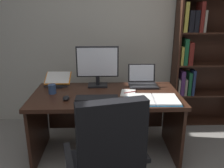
% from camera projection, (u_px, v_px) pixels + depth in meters
% --- Properties ---
extents(wall_back, '(5.39, 0.12, 2.85)m').
position_uv_depth(wall_back, '(107.00, 20.00, 3.17)').
color(wall_back, beige).
rests_on(wall_back, ground).
extents(desk, '(1.55, 0.78, 0.72)m').
position_uv_depth(desk, '(106.00, 108.00, 2.59)').
color(desk, '#381E14').
rests_on(desk, ground).
extents(bookshelf, '(0.94, 0.28, 2.14)m').
position_uv_depth(bookshelf, '(202.00, 49.00, 3.12)').
color(bookshelf, '#381E14').
rests_on(bookshelf, ground).
extents(office_chair, '(0.68, 0.60, 1.02)m').
position_uv_depth(office_chair, '(108.00, 168.00, 1.77)').
color(office_chair, black).
rests_on(office_chair, ground).
extents(monitor, '(0.48, 0.16, 0.46)m').
position_uv_depth(monitor, '(97.00, 66.00, 2.64)').
color(monitor, black).
rests_on(monitor, desk).
extents(laptop, '(0.32, 0.27, 0.23)m').
position_uv_depth(laptop, '(142.00, 81.00, 2.71)').
color(laptop, black).
rests_on(laptop, desk).
extents(keyboard, '(0.42, 0.15, 0.02)m').
position_uv_depth(keyboard, '(97.00, 98.00, 2.30)').
color(keyboard, black).
rests_on(keyboard, desk).
extents(computer_mouse, '(0.06, 0.10, 0.04)m').
position_uv_depth(computer_mouse, '(66.00, 98.00, 2.29)').
color(computer_mouse, black).
rests_on(computer_mouse, desk).
extents(reading_stand_with_book, '(0.29, 0.28, 0.13)m').
position_uv_depth(reading_stand_with_book, '(58.00, 79.00, 2.74)').
color(reading_stand_with_book, black).
rests_on(reading_stand_with_book, desk).
extents(open_binder, '(0.50, 0.33, 0.02)m').
position_uv_depth(open_binder, '(154.00, 100.00, 2.27)').
color(open_binder, '#2D84C6').
rests_on(open_binder, desk).
extents(notepad, '(0.18, 0.23, 0.01)m').
position_uv_depth(notepad, '(128.00, 93.00, 2.47)').
color(notepad, white).
rests_on(notepad, desk).
extents(pen, '(0.13, 0.06, 0.01)m').
position_uv_depth(pen, '(130.00, 92.00, 2.47)').
color(pen, maroon).
rests_on(pen, notepad).
extents(coffee_mug, '(0.08, 0.08, 0.10)m').
position_uv_depth(coffee_mug, '(52.00, 89.00, 2.45)').
color(coffee_mug, '#334C7A').
rests_on(coffee_mug, desk).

